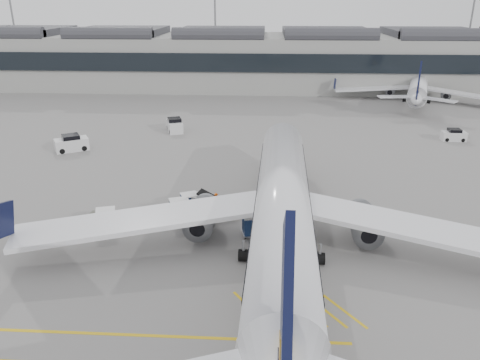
# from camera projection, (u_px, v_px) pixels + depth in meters

# --- Properties ---
(ground) EXTENTS (220.00, 220.00, 0.00)m
(ground) POSITION_uv_depth(u_px,v_px,m) (165.00, 250.00, 36.84)
(ground) COLOR gray
(ground) RESTS_ON ground
(terminal) EXTENTS (200.00, 20.45, 12.40)m
(terminal) POSITION_uv_depth(u_px,v_px,m) (232.00, 58.00, 101.44)
(terminal) COLOR #9E9E99
(terminal) RESTS_ON ground
(light_masts) EXTENTS (113.00, 0.60, 25.45)m
(light_masts) POSITION_uv_depth(u_px,v_px,m) (229.00, 15.00, 111.56)
(light_masts) COLOR slate
(light_masts) RESTS_ON ground
(apron_markings) EXTENTS (0.25, 60.00, 0.01)m
(apron_markings) POSITION_uv_depth(u_px,v_px,m) (287.00, 201.00, 45.59)
(apron_markings) COLOR gold
(apron_markings) RESTS_ON ground
(airliner_main) EXTENTS (41.01, 44.83, 11.91)m
(airliner_main) POSITION_uv_depth(u_px,v_px,m) (283.00, 208.00, 35.73)
(airliner_main) COLOR white
(airliner_main) RESTS_ON ground
(airliner_far) EXTENTS (29.96, 33.24, 9.13)m
(airliner_far) POSITION_uv_depth(u_px,v_px,m) (418.00, 87.00, 88.55)
(airliner_far) COLOR white
(airliner_far) RESTS_ON ground
(belt_loader) EXTENTS (5.25, 2.67, 2.08)m
(belt_loader) POSITION_uv_depth(u_px,v_px,m) (206.00, 206.00, 43.06)
(belt_loader) COLOR beige
(belt_loader) RESTS_ON ground
(baggage_cart_a) EXTENTS (2.02, 1.78, 1.85)m
(baggage_cart_a) POSITION_uv_depth(u_px,v_px,m) (253.00, 224.00, 38.75)
(baggage_cart_a) COLOR gray
(baggage_cart_a) RESTS_ON ground
(baggage_cart_b) EXTENTS (2.18, 2.00, 1.88)m
(baggage_cart_b) POSITION_uv_depth(u_px,v_px,m) (180.00, 209.00, 41.48)
(baggage_cart_b) COLOR gray
(baggage_cart_b) RESTS_ON ground
(baggage_cart_c) EXTENTS (2.01, 1.88, 1.69)m
(baggage_cart_c) POSITION_uv_depth(u_px,v_px,m) (190.00, 202.00, 43.20)
(baggage_cart_c) COLOR gray
(baggage_cart_c) RESTS_ON ground
(baggage_cart_d) EXTENTS (2.02, 1.82, 1.78)m
(baggage_cart_d) POSITION_uv_depth(u_px,v_px,m) (106.00, 219.00, 39.84)
(baggage_cart_d) COLOR gray
(baggage_cart_d) RESTS_ON ground
(ramp_agent_a) EXTENTS (0.77, 0.61, 1.87)m
(ramp_agent_a) POSITION_uv_depth(u_px,v_px,m) (217.00, 203.00, 42.96)
(ramp_agent_a) COLOR #FA5A0D
(ramp_agent_a) RESTS_ON ground
(ramp_agent_b) EXTENTS (1.20, 1.13, 1.95)m
(ramp_agent_b) POSITION_uv_depth(u_px,v_px,m) (202.00, 211.00, 41.26)
(ramp_agent_b) COLOR #DA4C0B
(ramp_agent_b) RESTS_ON ground
(pushback_tug) EXTENTS (2.87, 1.97, 1.51)m
(pushback_tug) POSITION_uv_depth(u_px,v_px,m) (104.00, 220.00, 40.19)
(pushback_tug) COLOR #5B5C4E
(pushback_tug) RESTS_ON ground
(safety_cone_nose) EXTENTS (0.33, 0.33, 0.46)m
(safety_cone_nose) POSITION_uv_depth(u_px,v_px,m) (270.00, 167.00, 54.18)
(safety_cone_nose) COLOR #F24C0A
(safety_cone_nose) RESTS_ON ground
(safety_cone_engine) EXTENTS (0.41, 0.41, 0.57)m
(safety_cone_engine) POSITION_uv_depth(u_px,v_px,m) (360.00, 204.00, 44.17)
(safety_cone_engine) COLOR #F24C0A
(safety_cone_engine) RESTS_ON ground
(service_van_left) EXTENTS (4.55, 3.83, 2.09)m
(service_van_left) POSITION_uv_depth(u_px,v_px,m) (72.00, 143.00, 60.31)
(service_van_left) COLOR silver
(service_van_left) RESTS_ON ground
(service_van_mid) EXTENTS (3.12, 4.34, 2.01)m
(service_van_mid) POSITION_uv_depth(u_px,v_px,m) (175.00, 125.00, 68.90)
(service_van_mid) COLOR silver
(service_van_mid) RESTS_ON ground
(service_van_right) EXTENTS (3.24, 1.68, 1.65)m
(service_van_right) POSITION_uv_depth(u_px,v_px,m) (454.00, 135.00, 64.62)
(service_van_right) COLOR silver
(service_van_right) RESTS_ON ground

